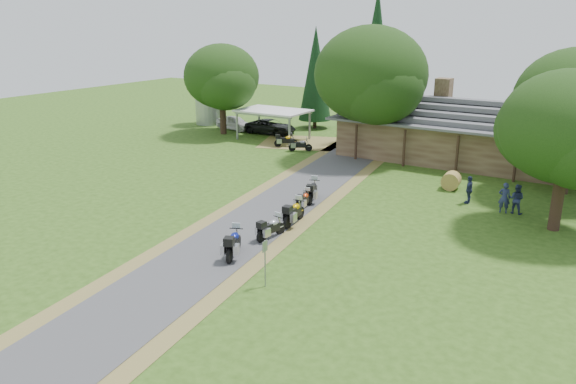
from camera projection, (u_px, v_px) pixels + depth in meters
The scene contains 25 objects.
ground at pixel (223, 244), 27.98m from camera, with size 120.00×120.00×0.00m, color #2C4C15.
driveway at pixel (260, 219), 31.47m from camera, with size 46.00×46.00×0.00m, color #444446.
lodge at pixel (475, 130), 43.65m from camera, with size 21.40×9.40×4.90m, color brown, non-canonical shape.
silo at pixel (210, 93), 59.17m from camera, with size 3.22×3.22×6.55m, color gray.
carport at pixel (273, 125), 51.95m from camera, with size 6.32×4.22×2.74m, color white, non-canonical shape.
car_white_sedan at pixel (235, 121), 56.53m from camera, with size 5.31×2.24×1.77m, color silver.
car_dark_suv at pixel (271, 123), 54.46m from camera, with size 5.50×2.34×2.11m, color black.
motorcycle_row_a at pixel (234, 242), 26.40m from camera, with size 2.10×0.69×1.44m, color navy, non-canonical shape.
motorcycle_row_b at pixel (271, 227), 28.56m from camera, with size 1.84×0.60×1.26m, color #A3A7AA, non-canonical shape.
motorcycle_row_c at pixel (294, 211), 30.56m from camera, with size 2.12×0.69×1.45m, color #C99D01, non-canonical shape.
motorcycle_row_d at pixel (304, 199), 33.06m from camera, with size 1.72×0.56×1.17m, color red, non-canonical shape.
motorcycle_row_e at pixel (313, 190), 34.44m from camera, with size 2.09×0.68×1.43m, color black, non-canonical shape.
motorcycle_carport_a at pixel (286, 140), 49.11m from camera, with size 1.82×0.59×1.24m, color #E8A812, non-canonical shape.
motorcycle_carport_b at pixel (300, 144), 47.42m from camera, with size 1.76×0.58×1.21m, color slate, non-canonical shape.
person_a at pixel (505, 195), 32.25m from camera, with size 0.60×0.43×2.12m, color navy.
person_b at pixel (517, 196), 32.14m from camera, with size 0.58×0.42×2.05m, color navy.
person_c at pixel (469, 187), 33.93m from camera, with size 0.57×0.41×2.01m, color navy.
hay_bale at pixel (451, 181), 36.85m from camera, with size 1.16×1.16×1.06m, color olive.
sign_post at pixel (265, 264), 23.28m from camera, with size 0.37×0.06×2.08m, color gray, non-canonical shape.
oak_lodge_left at pixel (370, 91), 43.74m from camera, with size 8.79×8.79×10.73m, color black, non-canonical shape.
oak_lodge_right at pixel (574, 119), 34.70m from camera, with size 7.55×7.55×9.66m, color black, non-canonical shape.
oak_driveway at pixel (565, 148), 28.62m from camera, with size 6.86×6.86×8.95m, color black, non-canonical shape.
oak_silo at pixel (222, 88), 53.47m from camera, with size 7.15×7.15×8.94m, color black, non-canonical shape.
cedar_near at pixel (375, 66), 49.98m from camera, with size 3.74×3.74×13.47m, color black.
cedar_far at pixel (315, 78), 56.26m from camera, with size 3.31×3.31×10.14m, color black.
Camera 1 is at (16.53, -20.27, 10.78)m, focal length 35.00 mm.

